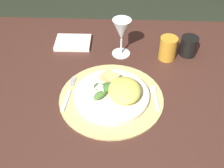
{
  "coord_description": "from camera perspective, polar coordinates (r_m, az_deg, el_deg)",
  "views": [
    {
      "loc": [
        0.01,
        -0.72,
        1.42
      ],
      "look_at": [
        -0.02,
        -0.01,
        0.76
      ],
      "focal_mm": 45.37,
      "sensor_mm": 36.0,
      "label": 1
    }
  ],
  "objects": [
    {
      "name": "dining_table",
      "position": [
        1.11,
        0.96,
        -6.56
      ],
      "size": [
        1.36,
        0.92,
        0.74
      ],
      "color": "#40231B",
      "rests_on": "ground"
    },
    {
      "name": "placemat",
      "position": [
        0.95,
        -0.13,
        -2.81
      ],
      "size": [
        0.35,
        0.35,
        0.01
      ],
      "primitive_type": "cylinder",
      "color": "tan",
      "rests_on": "dining_table"
    },
    {
      "name": "dinner_plate",
      "position": [
        0.94,
        -0.13,
        -2.3
      ],
      "size": [
        0.25,
        0.25,
        0.02
      ],
      "primitive_type": "cylinder",
      "color": "silver",
      "rests_on": "placemat"
    },
    {
      "name": "pasta_serving",
      "position": [
        0.91,
        2.58,
        -1.28
      ],
      "size": [
        0.11,
        0.13,
        0.04
      ],
      "primitive_type": "ellipsoid",
      "rotation": [
        0.0,
        0.0,
        4.76
      ],
      "color": "#D4D058",
      "rests_on": "dinner_plate"
    },
    {
      "name": "salad_greens",
      "position": [
        0.93,
        -1.84,
        -1.09
      ],
      "size": [
        0.08,
        0.1,
        0.03
      ],
      "color": "#35592F",
      "rests_on": "dinner_plate"
    },
    {
      "name": "bread_piece",
      "position": [
        0.98,
        -0.41,
        1.33
      ],
      "size": [
        0.07,
        0.07,
        0.02
      ],
      "primitive_type": "cube",
      "rotation": [
        0.0,
        0.0,
        5.7
      ],
      "color": "tan",
      "rests_on": "dinner_plate"
    },
    {
      "name": "fork",
      "position": [
        0.96,
        -8.85,
        -2.15
      ],
      "size": [
        0.03,
        0.16,
        0.0
      ],
      "color": "silver",
      "rests_on": "placemat"
    },
    {
      "name": "spoon",
      "position": [
        0.96,
        8.5,
        -1.89
      ],
      "size": [
        0.03,
        0.12,
        0.01
      ],
      "color": "silver",
      "rests_on": "placemat"
    },
    {
      "name": "napkin",
      "position": [
        1.2,
        -7.87,
        8.28
      ],
      "size": [
        0.15,
        0.11,
        0.02
      ],
      "primitive_type": "cube",
      "rotation": [
        0.0,
        0.0,
        0.01
      ],
      "color": "white",
      "rests_on": "dining_table"
    },
    {
      "name": "wine_glass",
      "position": [
        1.08,
        1.95,
        10.61
      ],
      "size": [
        0.07,
        0.07,
        0.15
      ],
      "color": "silver",
      "rests_on": "dining_table"
    },
    {
      "name": "amber_tumbler",
      "position": [
        1.11,
        11.19,
        7.09
      ],
      "size": [
        0.07,
        0.07,
        0.09
      ],
      "primitive_type": "cylinder",
      "color": "orange",
      "rests_on": "dining_table"
    },
    {
      "name": "dark_tumbler",
      "position": [
        1.15,
        15.2,
        7.41
      ],
      "size": [
        0.07,
        0.07,
        0.08
      ],
      "primitive_type": "cylinder",
      "color": "black",
      "rests_on": "dining_table"
    }
  ]
}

